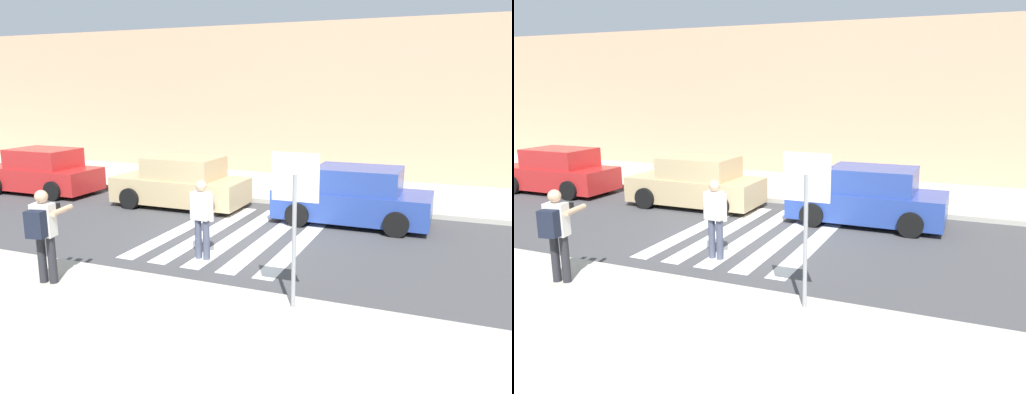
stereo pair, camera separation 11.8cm
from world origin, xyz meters
TOP-DOWN VIEW (x-y plane):
  - ground_plane at (0.00, 0.00)m, footprint 120.00×120.00m
  - sidewalk_near at (0.00, -6.20)m, footprint 60.00×6.00m
  - sidewalk_far at (0.00, 6.00)m, footprint 60.00×4.80m
  - building_facade_far at (0.00, 10.40)m, footprint 56.00×4.00m
  - crosswalk_stripe_0 at (-1.60, 0.20)m, footprint 0.44×5.20m
  - crosswalk_stripe_1 at (-0.80, 0.20)m, footprint 0.44×5.20m
  - crosswalk_stripe_2 at (0.00, 0.20)m, footprint 0.44×5.20m
  - crosswalk_stripe_3 at (0.80, 0.20)m, footprint 0.44×5.20m
  - crosswalk_stripe_4 at (1.60, 0.20)m, footprint 0.44×5.20m
  - stop_sign at (2.61, -3.59)m, footprint 0.76×0.08m
  - photographer_with_backpack at (-1.84, -4.31)m, footprint 0.68×0.91m
  - pedestrian_crossing at (-0.02, -1.75)m, footprint 0.58×0.27m
  - parked_car_red at (-8.41, 2.30)m, footprint 4.10×1.92m
  - parked_car_tan at (-2.87, 2.30)m, footprint 4.10×1.92m
  - parked_car_blue at (2.43, 2.30)m, footprint 4.10×1.92m

SIDE VIEW (x-z plane):
  - ground_plane at x=0.00m, z-range 0.00..0.00m
  - crosswalk_stripe_0 at x=-1.60m, z-range 0.00..0.01m
  - crosswalk_stripe_1 at x=-0.80m, z-range 0.00..0.01m
  - crosswalk_stripe_2 at x=0.00m, z-range 0.00..0.01m
  - crosswalk_stripe_3 at x=0.80m, z-range 0.00..0.01m
  - crosswalk_stripe_4 at x=1.60m, z-range 0.00..0.01m
  - sidewalk_near at x=0.00m, z-range 0.00..0.14m
  - sidewalk_far at x=0.00m, z-range 0.00..0.14m
  - parked_car_red at x=-8.41m, z-range -0.05..1.50m
  - parked_car_tan at x=-2.87m, z-range -0.05..1.50m
  - parked_car_blue at x=2.43m, z-range -0.05..1.50m
  - pedestrian_crossing at x=-0.02m, z-range 0.11..1.84m
  - photographer_with_backpack at x=-1.84m, z-range 0.31..2.03m
  - stop_sign at x=2.61m, z-range 0.71..3.23m
  - building_facade_far at x=0.00m, z-range 0.00..6.06m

